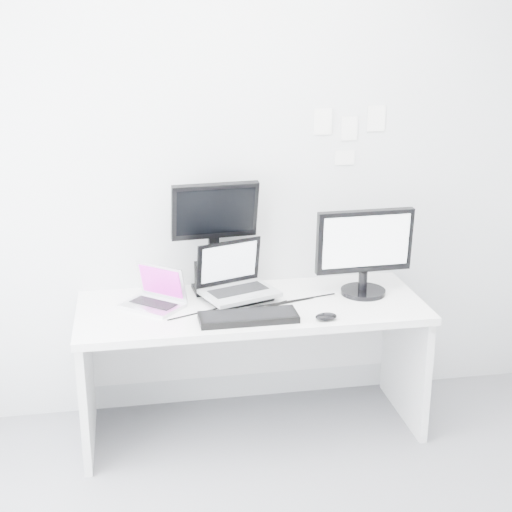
% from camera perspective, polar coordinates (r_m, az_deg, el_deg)
% --- Properties ---
extents(back_wall, '(3.60, 0.00, 3.60)m').
position_cam_1_polar(back_wall, '(4.00, -1.21, 6.38)').
color(back_wall, silver).
rests_on(back_wall, ground).
extents(desk, '(1.80, 0.70, 0.73)m').
position_cam_1_polar(desk, '(4.00, -0.34, -8.61)').
color(desk, white).
rests_on(desk, ground).
extents(macbook, '(0.37, 0.36, 0.22)m').
position_cam_1_polar(macbook, '(3.80, -8.11, -2.41)').
color(macbook, silver).
rests_on(macbook, desk).
extents(speaker, '(0.10, 0.10, 0.17)m').
position_cam_1_polar(speaker, '(3.97, -4.12, -1.75)').
color(speaker, black).
rests_on(speaker, desk).
extents(dell_laptop, '(0.45, 0.40, 0.31)m').
position_cam_1_polar(dell_laptop, '(3.85, -1.28, -1.28)').
color(dell_laptop, '#9EA1A4').
rests_on(dell_laptop, desk).
extents(rear_monitor, '(0.47, 0.21, 0.63)m').
position_cam_1_polar(rear_monitor, '(3.95, -3.24, 1.61)').
color(rear_monitor, black).
rests_on(rear_monitor, desk).
extents(samsung_monitor, '(0.54, 0.26, 0.48)m').
position_cam_1_polar(samsung_monitor, '(3.95, 8.43, 0.37)').
color(samsung_monitor, black).
rests_on(samsung_monitor, desk).
extents(keyboard, '(0.49, 0.18, 0.03)m').
position_cam_1_polar(keyboard, '(3.64, -0.60, -4.76)').
color(keyboard, black).
rests_on(keyboard, desk).
extents(mouse, '(0.11, 0.08, 0.04)m').
position_cam_1_polar(mouse, '(3.66, 5.44, -4.69)').
color(mouse, black).
rests_on(mouse, desk).
extents(wall_note_0, '(0.10, 0.00, 0.14)m').
position_cam_1_polar(wall_note_0, '(4.04, 5.20, 10.32)').
color(wall_note_0, white).
rests_on(wall_note_0, back_wall).
extents(wall_note_1, '(0.09, 0.00, 0.13)m').
position_cam_1_polar(wall_note_1, '(4.09, 7.24, 9.78)').
color(wall_note_1, white).
rests_on(wall_note_1, back_wall).
extents(wall_note_2, '(0.10, 0.00, 0.14)m').
position_cam_1_polar(wall_note_2, '(4.13, 9.30, 10.46)').
color(wall_note_2, white).
rests_on(wall_note_2, back_wall).
extents(wall_note_3, '(0.11, 0.00, 0.08)m').
position_cam_1_polar(wall_note_3, '(4.11, 6.89, 7.57)').
color(wall_note_3, white).
rests_on(wall_note_3, back_wall).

